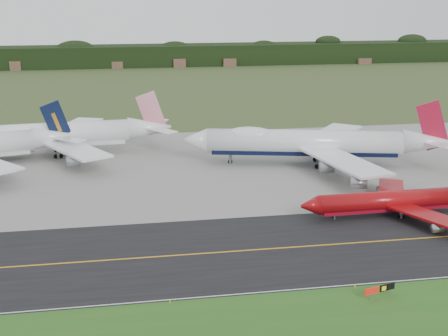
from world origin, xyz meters
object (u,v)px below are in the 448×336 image
jet_ba_747 (313,143)px  taxiway_sign (380,289)px  jet_red_737 (397,201)px  jet_star_tail (56,135)px

jet_ba_747 → taxiway_sign: (-12.28, -70.42, -4.60)m
jet_red_737 → jet_star_tail: bearing=139.7°
taxiway_sign → jet_red_737: bearing=61.6°
jet_red_737 → taxiway_sign: bearing=-118.4°
jet_ba_747 → jet_star_tail: bearing=161.8°
jet_ba_747 → jet_star_tail: size_ratio=1.07×
jet_star_tail → jet_ba_747: bearing=-18.2°
jet_red_737 → taxiway_sign: size_ratio=7.58×
jet_red_737 → taxiway_sign: 36.60m
jet_ba_747 → jet_star_tail: 68.64m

